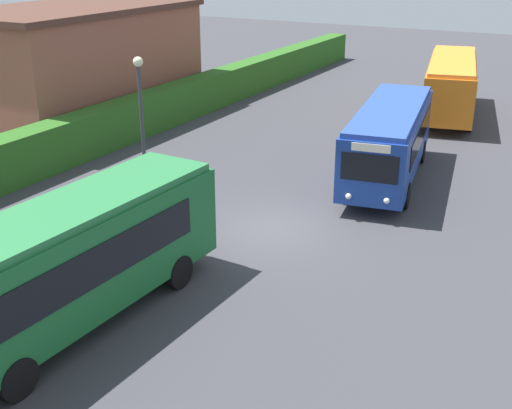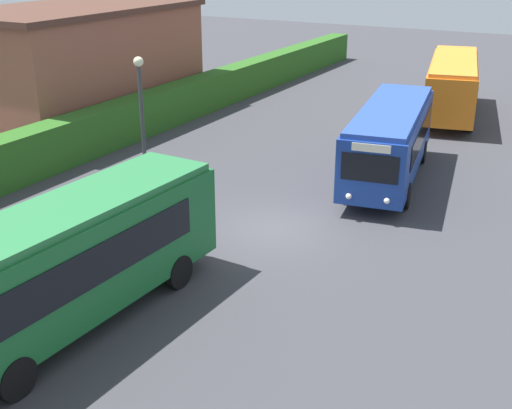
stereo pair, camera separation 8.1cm
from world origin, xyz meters
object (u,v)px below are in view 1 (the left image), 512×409
object	(u,v)px
bus_green	(72,258)
bus_orange	(451,83)
lamppost	(141,114)
bus_blue	(389,138)

from	to	relation	value
bus_green	bus_orange	xyz separation A→B (m)	(26.88, -3.30, -0.04)
bus_green	bus_orange	world-z (taller)	bus_green
bus_orange	lamppost	world-z (taller)	lamppost
bus_green	bus_blue	world-z (taller)	bus_green
lamppost	bus_green	bearing A→B (deg)	-154.76
bus_green	lamppost	world-z (taller)	lamppost
bus_green	lamppost	size ratio (longest dim) A/B	1.73
bus_blue	lamppost	distance (m)	10.13
bus_blue	bus_orange	bearing A→B (deg)	172.13
bus_blue	lamppost	xyz separation A→B (m)	(-6.84, 7.28, 1.66)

